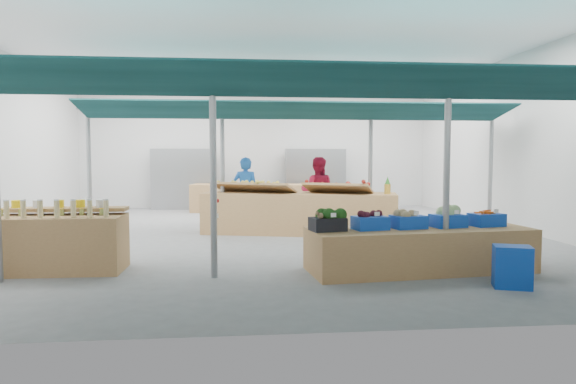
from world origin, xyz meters
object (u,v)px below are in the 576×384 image
(bottle_shelf, at_px, (60,241))
(veg_counter, at_px, (419,249))
(crate_stack, at_px, (512,267))
(vendor_left, at_px, (246,193))
(vendor_right, at_px, (317,192))
(fruit_counter, at_px, (299,213))

(bottle_shelf, distance_m, veg_counter, 5.56)
(veg_counter, xyz_separation_m, crate_stack, (0.88, -1.14, -0.05))
(veg_counter, xyz_separation_m, vendor_left, (-2.61, 5.07, 0.54))
(bottle_shelf, xyz_separation_m, veg_counter, (5.54, -0.50, -0.13))
(bottle_shelf, height_order, crate_stack, bottle_shelf)
(veg_counter, bearing_deg, vendor_left, 111.06)
(veg_counter, distance_m, vendor_left, 5.73)
(bottle_shelf, relative_size, vendor_right, 1.11)
(bottle_shelf, relative_size, fruit_counter, 0.44)
(crate_stack, relative_size, vendor_right, 0.33)
(fruit_counter, bearing_deg, veg_counter, -57.18)
(bottle_shelf, xyz_separation_m, crate_stack, (6.42, -1.64, -0.18))
(bottle_shelf, height_order, fruit_counter, bottle_shelf)
(veg_counter, xyz_separation_m, fruit_counter, (-1.41, 3.97, 0.14))
(vendor_right, bearing_deg, crate_stack, 118.52)
(fruit_counter, distance_m, crate_stack, 5.61)
(veg_counter, height_order, crate_stack, veg_counter)
(veg_counter, height_order, vendor_left, vendor_left)
(veg_counter, distance_m, vendor_right, 5.17)
(crate_stack, distance_m, vendor_right, 6.47)
(vendor_left, bearing_deg, vendor_right, -166.68)
(veg_counter, relative_size, fruit_counter, 0.78)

